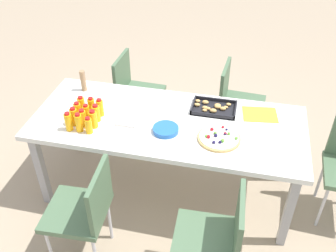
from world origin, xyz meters
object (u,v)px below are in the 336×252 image
juice_bottle_4 (83,118)px  fruit_pizza (219,138)px  chair_far_right (236,99)px  juice_bottle_6 (78,111)px  chair_near_right (217,236)px  cardboard_tube (83,81)px  juice_bottle_3 (74,116)px  juice_bottle_5 (93,119)px  juice_bottle_11 (100,108)px  plate_stack (166,129)px  juice_bottle_1 (79,123)px  juice_bottle_7 (86,113)px  party_table (168,128)px  juice_bottle_10 (91,106)px  paper_folder (260,114)px  chair_far_left (134,89)px  juice_bottle_9 (81,105)px  juice_bottle_2 (89,126)px  juice_bottle_8 (96,113)px  juice_bottle_0 (68,122)px  napkin_stack (128,120)px  chair_near_left (85,208)px  snack_tray (213,108)px

juice_bottle_4 → fruit_pizza: 1.00m
chair_far_right → juice_bottle_6: (-1.14, -0.89, 0.30)m
chair_near_right → cardboard_tube: cardboard_tube is taller
juice_bottle_3 → chair_near_right: bearing=-27.1°
juice_bottle_4 → juice_bottle_5: juice_bottle_5 is taller
juice_bottle_3 → juice_bottle_5: size_ratio=1.01×
chair_far_right → juice_bottle_11: (-0.99, -0.82, 0.30)m
juice_bottle_5 → plate_stack: size_ratio=0.76×
juice_bottle_1 → juice_bottle_7: juice_bottle_1 is taller
juice_bottle_3 → juice_bottle_5: bearing=0.3°
party_table → juice_bottle_11: juice_bottle_11 is taller
juice_bottle_10 → paper_folder: (1.27, 0.27, -0.07)m
plate_stack → juice_bottle_6: bearing=178.3°
party_table → juice_bottle_3: (-0.67, -0.19, 0.13)m
juice_bottle_7 → chair_far_left: bearing=83.7°
plate_stack → juice_bottle_5: bearing=-173.5°
fruit_pizza → juice_bottle_4: bearing=-176.6°
juice_bottle_4 → plate_stack: size_ratio=0.75×
juice_bottle_1 → juice_bottle_6: 0.17m
juice_bottle_9 → juice_bottle_2: bearing=-56.6°
cardboard_tube → juice_bottle_2: bearing=-64.0°
juice_bottle_10 → cardboard_tube: cardboard_tube is taller
juice_bottle_8 → plate_stack: juice_bottle_8 is taller
chair_far_right → juice_bottle_0: 1.58m
juice_bottle_8 → napkin_stack: bearing=9.6°
napkin_stack → juice_bottle_11: bearing=171.6°
chair_near_left → paper_folder: size_ratio=3.19×
juice_bottle_5 → napkin_stack: (0.22, 0.12, -0.06)m
juice_bottle_8 → juice_bottle_6: bearing=179.4°
chair_near_right → juice_bottle_10: juice_bottle_10 is taller
chair_far_left → napkin_stack: bearing=16.7°
juice_bottle_5 → plate_stack: juice_bottle_5 is taller
juice_bottle_5 → juice_bottle_6: (-0.16, 0.08, -0.00)m
juice_bottle_11 → juice_bottle_5: bearing=-87.9°
juice_bottle_5 → cardboard_tube: (-0.27, 0.46, 0.02)m
chair_far_right → juice_bottle_3: size_ratio=5.68×
juice_bottle_11 → plate_stack: bearing=-9.7°
juice_bottle_6 → juice_bottle_7: juice_bottle_6 is taller
chair_near_right → juice_bottle_6: juice_bottle_6 is taller
juice_bottle_10 → snack_tray: (0.91, 0.26, -0.05)m
juice_bottle_7 → juice_bottle_10: size_ratio=0.93×
juice_bottle_7 → juice_bottle_8: juice_bottle_8 is taller
napkin_stack → snack_tray: bearing=26.3°
juice_bottle_3 → juice_bottle_9: juice_bottle_3 is taller
juice_bottle_10 → napkin_stack: bearing=-7.0°
cardboard_tube → fruit_pizza: bearing=-18.9°
chair_near_right → juice_bottle_4: (-1.08, 0.59, 0.30)m
party_table → juice_bottle_5: bearing=-159.8°
chair_far_right → snack_tray: bearing=-11.7°
chair_near_right → juice_bottle_7: juice_bottle_7 is taller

